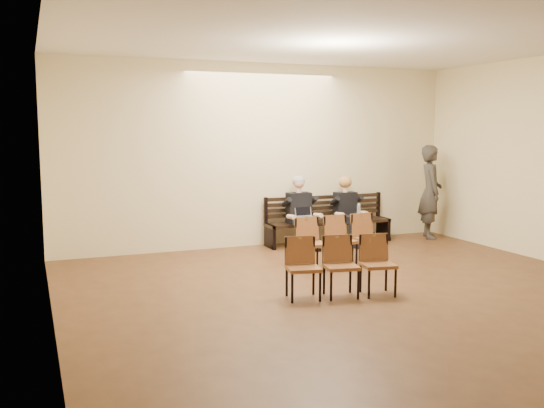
{
  "coord_description": "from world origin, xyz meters",
  "views": [
    {
      "loc": [
        -4.2,
        -5.91,
        2.28
      ],
      "look_at": [
        -0.17,
        4.05,
        0.92
      ],
      "focal_mm": 40.0,
      "sensor_mm": 36.0,
      "label": 1
    }
  ],
  "objects_px": {
    "bench": "(329,232)",
    "chair_row_back": "(341,267)",
    "bag": "(363,240)",
    "chair_row_front": "(341,241)",
    "seated_man": "(301,212)",
    "water_bottle": "(359,216)",
    "passerby": "(431,185)",
    "seated_woman": "(347,212)",
    "laptop": "(306,219)"
  },
  "relations": [
    {
      "from": "bench",
      "to": "chair_row_back",
      "type": "height_order",
      "value": "chair_row_back"
    },
    {
      "from": "bag",
      "to": "chair_row_front",
      "type": "distance_m",
      "value": 1.75
    },
    {
      "from": "chair_row_front",
      "to": "chair_row_back",
      "type": "relative_size",
      "value": 1.02
    },
    {
      "from": "bench",
      "to": "bag",
      "type": "distance_m",
      "value": 0.75
    },
    {
      "from": "bench",
      "to": "bag",
      "type": "relative_size",
      "value": 6.42
    },
    {
      "from": "seated_man",
      "to": "chair_row_front",
      "type": "relative_size",
      "value": 0.88
    },
    {
      "from": "seated_man",
      "to": "water_bottle",
      "type": "relative_size",
      "value": 5.74
    },
    {
      "from": "water_bottle",
      "to": "passerby",
      "type": "distance_m",
      "value": 1.83
    },
    {
      "from": "seated_woman",
      "to": "seated_man",
      "type": "bearing_deg",
      "value": 180.0
    },
    {
      "from": "water_bottle",
      "to": "bag",
      "type": "relative_size",
      "value": 0.58
    },
    {
      "from": "chair_row_front",
      "to": "bench",
      "type": "bearing_deg",
      "value": 64.03
    },
    {
      "from": "seated_man",
      "to": "bag",
      "type": "height_order",
      "value": "seated_man"
    },
    {
      "from": "bag",
      "to": "chair_row_front",
      "type": "xyz_separation_m",
      "value": [
        -1.16,
        -1.27,
        0.27
      ]
    },
    {
      "from": "seated_woman",
      "to": "laptop",
      "type": "bearing_deg",
      "value": -169.49
    },
    {
      "from": "chair_row_back",
      "to": "water_bottle",
      "type": "bearing_deg",
      "value": 67.31
    },
    {
      "from": "bench",
      "to": "chair_row_back",
      "type": "bearing_deg",
      "value": -114.86
    },
    {
      "from": "bench",
      "to": "bag",
      "type": "height_order",
      "value": "bench"
    },
    {
      "from": "seated_man",
      "to": "bag",
      "type": "bearing_deg",
      "value": -25.74
    },
    {
      "from": "seated_man",
      "to": "chair_row_front",
      "type": "xyz_separation_m",
      "value": [
        -0.1,
        -1.79,
        -0.25
      ]
    },
    {
      "from": "seated_woman",
      "to": "bag",
      "type": "xyz_separation_m",
      "value": [
        0.05,
        -0.51,
        -0.47
      ]
    },
    {
      "from": "bench",
      "to": "bag",
      "type": "xyz_separation_m",
      "value": [
        0.4,
        -0.63,
        -0.08
      ]
    },
    {
      "from": "water_bottle",
      "to": "passerby",
      "type": "height_order",
      "value": "passerby"
    },
    {
      "from": "bag",
      "to": "laptop",
      "type": "bearing_deg",
      "value": 162.36
    },
    {
      "from": "seated_woman",
      "to": "water_bottle",
      "type": "distance_m",
      "value": 0.27
    },
    {
      "from": "bench",
      "to": "seated_man",
      "type": "relative_size",
      "value": 1.94
    },
    {
      "from": "laptop",
      "to": "water_bottle",
      "type": "relative_size",
      "value": 1.44
    },
    {
      "from": "chair_row_back",
      "to": "seated_woman",
      "type": "bearing_deg",
      "value": 70.68
    },
    {
      "from": "bench",
      "to": "seated_man",
      "type": "xyz_separation_m",
      "value": [
        -0.67,
        -0.12,
        0.45
      ]
    },
    {
      "from": "laptop",
      "to": "bag",
      "type": "xyz_separation_m",
      "value": [
        1.04,
        -0.33,
        -0.42
      ]
    },
    {
      "from": "seated_woman",
      "to": "passerby",
      "type": "bearing_deg",
      "value": -4.22
    },
    {
      "from": "water_bottle",
      "to": "passerby",
      "type": "bearing_deg",
      "value": 3.39
    },
    {
      "from": "seated_man",
      "to": "passerby",
      "type": "distance_m",
      "value": 2.92
    },
    {
      "from": "bench",
      "to": "bag",
      "type": "bearing_deg",
      "value": -57.8
    },
    {
      "from": "bag",
      "to": "passerby",
      "type": "xyz_separation_m",
      "value": [
        1.81,
        0.38,
        0.96
      ]
    },
    {
      "from": "bench",
      "to": "laptop",
      "type": "height_order",
      "value": "laptop"
    },
    {
      "from": "passerby",
      "to": "chair_row_back",
      "type": "relative_size",
      "value": 1.49
    },
    {
      "from": "water_bottle",
      "to": "bag",
      "type": "bearing_deg",
      "value": -103.35
    },
    {
      "from": "laptop",
      "to": "passerby",
      "type": "height_order",
      "value": "passerby"
    },
    {
      "from": "passerby",
      "to": "chair_row_back",
      "type": "bearing_deg",
      "value": 153.9
    },
    {
      "from": "passerby",
      "to": "seated_woman",
      "type": "bearing_deg",
      "value": 109.52
    },
    {
      "from": "chair_row_front",
      "to": "chair_row_back",
      "type": "distance_m",
      "value": 1.8
    },
    {
      "from": "water_bottle",
      "to": "chair_row_front",
      "type": "xyz_separation_m",
      "value": [
        -1.23,
        -1.55,
        -0.14
      ]
    },
    {
      "from": "laptop",
      "to": "water_bottle",
      "type": "xyz_separation_m",
      "value": [
        1.1,
        -0.06,
        -0.01
      ]
    },
    {
      "from": "chair_row_front",
      "to": "chair_row_back",
      "type": "bearing_deg",
      "value": -122.6
    },
    {
      "from": "seated_man",
      "to": "chair_row_back",
      "type": "distance_m",
      "value": 3.51
    },
    {
      "from": "bench",
      "to": "passerby",
      "type": "distance_m",
      "value": 2.4
    },
    {
      "from": "seated_man",
      "to": "water_bottle",
      "type": "distance_m",
      "value": 1.16
    },
    {
      "from": "seated_man",
      "to": "chair_row_back",
      "type": "bearing_deg",
      "value": -105.75
    },
    {
      "from": "bench",
      "to": "chair_row_back",
      "type": "distance_m",
      "value": 3.85
    },
    {
      "from": "chair_row_front",
      "to": "seated_woman",
      "type": "bearing_deg",
      "value": 53.94
    }
  ]
}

